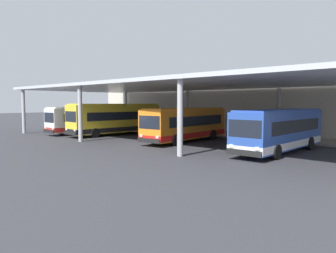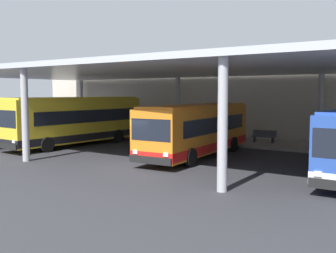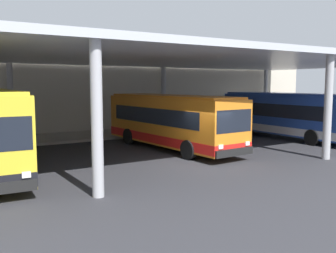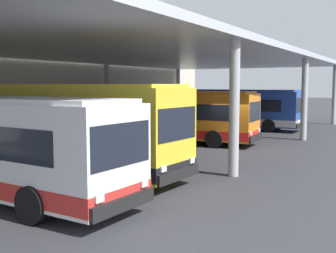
{
  "view_description": "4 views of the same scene",
  "coord_description": "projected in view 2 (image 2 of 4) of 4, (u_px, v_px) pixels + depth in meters",
  "views": [
    {
      "loc": [
        20.16,
        -19.04,
        3.65
      ],
      "look_at": [
        0.19,
        2.83,
        1.45
      ],
      "focal_mm": 34.03,
      "sensor_mm": 36.0,
      "label": 1
    },
    {
      "loc": [
        12.89,
        -16.24,
        3.88
      ],
      "look_at": [
        0.54,
        2.02,
        1.98
      ],
      "focal_mm": 41.83,
      "sensor_mm": 36.0,
      "label": 2
    },
    {
      "loc": [
        -10.79,
        -14.38,
        3.82
      ],
      "look_at": [
        0.56,
        3.78,
        1.41
      ],
      "focal_mm": 40.45,
      "sensor_mm": 36.0,
      "label": 3
    },
    {
      "loc": [
        -21.23,
        -8.3,
        3.54
      ],
      "look_at": [
        -2.69,
        2.46,
        1.39
      ],
      "focal_mm": 44.38,
      "sensor_mm": 36.0,
      "label": 4
    }
  ],
  "objects": [
    {
      "name": "ground_plane",
      "position": [
        139.0,
        166.0,
        20.94
      ],
      "size": [
        200.0,
        200.0,
        0.0
      ],
      "primitive_type": "plane",
      "color": "#333338"
    },
    {
      "name": "platform_kerb",
      "position": [
        232.0,
        141.0,
        30.63
      ],
      "size": [
        42.0,
        4.5,
        0.18
      ],
      "primitive_type": "cube",
      "color": "gray",
      "rests_on": "ground"
    },
    {
      "name": "station_building_facade",
      "position": [
        249.0,
        97.0,
        33.01
      ],
      "size": [
        48.0,
        1.6,
        7.07
      ],
      "primitive_type": "cube",
      "color": "beige",
      "rests_on": "ground"
    },
    {
      "name": "canopy_shelter",
      "position": [
        191.0,
        70.0,
        25.02
      ],
      "size": [
        40.0,
        17.0,
        5.55
      ],
      "color": "silver",
      "rests_on": "ground"
    },
    {
      "name": "bus_nearest_bay",
      "position": [
        34.0,
        122.0,
        30.41
      ],
      "size": [
        3.02,
        10.62,
        3.17
      ],
      "color": "white",
      "rests_on": "ground"
    },
    {
      "name": "bus_second_bay",
      "position": [
        77.0,
        120.0,
        28.96
      ],
      "size": [
        3.18,
        11.46,
        3.57
      ],
      "color": "yellow",
      "rests_on": "ground"
    },
    {
      "name": "bus_middle_bay",
      "position": [
        197.0,
        130.0,
        23.79
      ],
      "size": [
        3.17,
        10.66,
        3.17
      ],
      "color": "orange",
      "rests_on": "ground"
    },
    {
      "name": "bench_waiting",
      "position": [
        264.0,
        136.0,
        29.19
      ],
      "size": [
        1.8,
        0.45,
        0.92
      ],
      "color": "#4C515B",
      "rests_on": "platform_kerb"
    },
    {
      "name": "banner_sign",
      "position": [
        100.0,
        113.0,
        37.21
      ],
      "size": [
        0.7,
        0.12,
        3.2
      ],
      "color": "#B2B2B7",
      "rests_on": "platform_kerb"
    }
  ]
}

